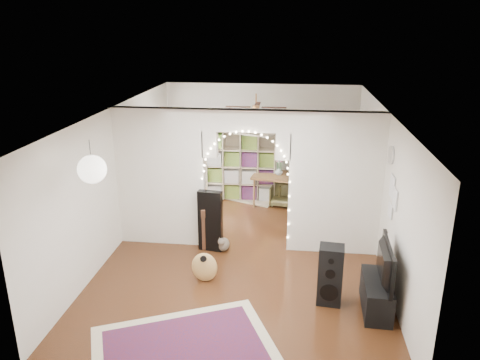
# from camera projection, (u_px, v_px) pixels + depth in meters

# --- Properties ---
(floor) EXTENTS (7.50, 7.50, 0.00)m
(floor) POSITION_uv_depth(u_px,v_px,m) (246.00, 245.00, 9.24)
(floor) COLOR black
(floor) RESTS_ON ground
(ceiling) EXTENTS (5.00, 7.50, 0.02)m
(ceiling) POSITION_uv_depth(u_px,v_px,m) (247.00, 110.00, 8.38)
(ceiling) COLOR white
(ceiling) RESTS_ON wall_back
(wall_back) EXTENTS (5.00, 0.02, 2.70)m
(wall_back) POSITION_uv_depth(u_px,v_px,m) (261.00, 135.00, 12.34)
(wall_back) COLOR silver
(wall_back) RESTS_ON floor
(wall_front) EXTENTS (5.00, 0.02, 2.70)m
(wall_front) POSITION_uv_depth(u_px,v_px,m) (211.00, 287.00, 5.28)
(wall_front) COLOR silver
(wall_front) RESTS_ON floor
(wall_left) EXTENTS (0.02, 7.50, 2.70)m
(wall_left) POSITION_uv_depth(u_px,v_px,m) (119.00, 176.00, 9.09)
(wall_left) COLOR silver
(wall_left) RESTS_ON floor
(wall_right) EXTENTS (0.02, 7.50, 2.70)m
(wall_right) POSITION_uv_depth(u_px,v_px,m) (382.00, 186.00, 8.53)
(wall_right) COLOR silver
(wall_right) RESTS_ON floor
(divider_wall) EXTENTS (5.00, 0.20, 2.70)m
(divider_wall) POSITION_uv_depth(u_px,v_px,m) (246.00, 177.00, 8.78)
(divider_wall) COLOR silver
(divider_wall) RESTS_ON floor
(fairy_lights) EXTENTS (1.64, 0.04, 1.60)m
(fairy_lights) POSITION_uv_depth(u_px,v_px,m) (246.00, 173.00, 8.62)
(fairy_lights) COLOR #FFEABF
(fairy_lights) RESTS_ON divider_wall
(window) EXTENTS (0.04, 1.20, 1.40)m
(window) POSITION_uv_depth(u_px,v_px,m) (148.00, 145.00, 10.73)
(window) COLOR white
(window) RESTS_ON wall_left
(wall_clock) EXTENTS (0.03, 0.31, 0.31)m
(wall_clock) POSITION_uv_depth(u_px,v_px,m) (392.00, 155.00, 7.73)
(wall_clock) COLOR white
(wall_clock) RESTS_ON wall_right
(picture_frames) EXTENTS (0.02, 0.50, 0.70)m
(picture_frames) POSITION_uv_depth(u_px,v_px,m) (392.00, 198.00, 7.54)
(picture_frames) COLOR white
(picture_frames) RESTS_ON wall_right
(paper_lantern) EXTENTS (0.40, 0.40, 0.40)m
(paper_lantern) POSITION_uv_depth(u_px,v_px,m) (92.00, 169.00, 6.48)
(paper_lantern) COLOR white
(paper_lantern) RESTS_ON ceiling
(ceiling_fan) EXTENTS (1.10, 1.10, 0.30)m
(ceiling_fan) POSITION_uv_depth(u_px,v_px,m) (256.00, 107.00, 10.35)
(ceiling_fan) COLOR #AA7038
(ceiling_fan) RESTS_ON ceiling
(area_rug) EXTENTS (2.92, 2.62, 0.02)m
(area_rug) POSITION_uv_depth(u_px,v_px,m) (185.00, 350.00, 6.27)
(area_rug) COLOR maroon
(area_rug) RESTS_ON floor
(guitar_case) EXTENTS (0.47, 0.21, 1.20)m
(guitar_case) POSITION_uv_depth(u_px,v_px,m) (210.00, 221.00, 8.89)
(guitar_case) COLOR black
(guitar_case) RESTS_ON floor
(acoustic_guitar) EXTENTS (0.47, 0.30, 1.10)m
(acoustic_guitar) POSITION_uv_depth(u_px,v_px,m) (204.00, 256.00, 7.81)
(acoustic_guitar) COLOR tan
(acoustic_guitar) RESTS_ON floor
(tabby_cat) EXTENTS (0.27, 0.51, 0.33)m
(tabby_cat) POSITION_uv_depth(u_px,v_px,m) (224.00, 244.00, 8.99)
(tabby_cat) COLOR brown
(tabby_cat) RESTS_ON floor
(floor_speaker) EXTENTS (0.40, 0.37, 0.96)m
(floor_speaker) POSITION_uv_depth(u_px,v_px,m) (330.00, 275.00, 7.22)
(floor_speaker) COLOR black
(floor_speaker) RESTS_ON floor
(media_console) EXTENTS (0.44, 1.02, 0.50)m
(media_console) POSITION_uv_depth(u_px,v_px,m) (376.00, 295.00, 7.10)
(media_console) COLOR black
(media_console) RESTS_ON floor
(tv) EXTENTS (0.19, 1.08, 0.62)m
(tv) POSITION_uv_depth(u_px,v_px,m) (380.00, 262.00, 6.92)
(tv) COLOR black
(tv) RESTS_ON media_console
(bookcase) EXTENTS (1.73, 1.04, 1.73)m
(bookcase) POSITION_uv_depth(u_px,v_px,m) (241.00, 166.00, 11.39)
(bookcase) COLOR #C1AF8C
(bookcase) RESTS_ON floor
(dining_table) EXTENTS (1.31, 0.97, 0.76)m
(dining_table) POSITION_uv_depth(u_px,v_px,m) (279.00, 178.00, 11.09)
(dining_table) COLOR brown
(dining_table) RESTS_ON floor
(flower_vase) EXTENTS (0.21, 0.21, 0.19)m
(flower_vase) POSITION_uv_depth(u_px,v_px,m) (279.00, 171.00, 11.04)
(flower_vase) COLOR silver
(flower_vase) RESTS_ON dining_table
(dining_chair_left) EXTENTS (0.62, 0.63, 0.49)m
(dining_chair_left) POSITION_uv_depth(u_px,v_px,m) (282.00, 195.00, 11.20)
(dining_chair_left) COLOR brown
(dining_chair_left) RESTS_ON floor
(dining_chair_right) EXTENTS (0.63, 0.64, 0.47)m
(dining_chair_right) POSITION_uv_depth(u_px,v_px,m) (291.00, 194.00, 11.36)
(dining_chair_right) COLOR brown
(dining_chair_right) RESTS_ON floor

